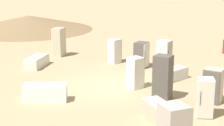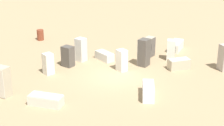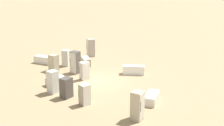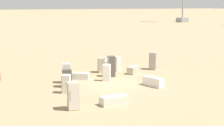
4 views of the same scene
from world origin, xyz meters
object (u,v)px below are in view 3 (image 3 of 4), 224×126
(discarded_fridge_2, at_px, (44,60))
(discarded_fridge_4, at_px, (134,70))
(discarded_fridge_1, at_px, (53,82))
(discarded_fridge_8, at_px, (84,71))
(discarded_fridge_9, at_px, (54,63))
(discarded_fridge_5, at_px, (66,88))
(discarded_fridge_13, at_px, (91,48))
(discarded_fridge_3, at_px, (86,61))
(discarded_fridge_7, at_px, (137,106))
(discarded_fridge_11, at_px, (66,58))
(discarded_fridge_6, at_px, (56,81))
(discarded_fridge_12, at_px, (85,95))
(discarded_fridge_0, at_px, (152,98))
(discarded_fridge_10, at_px, (75,62))

(discarded_fridge_2, height_order, discarded_fridge_4, discarded_fridge_4)
(discarded_fridge_1, height_order, discarded_fridge_8, discarded_fridge_1)
(discarded_fridge_2, xyz_separation_m, discarded_fridge_9, (-2.02, 1.70, 0.39))
(discarded_fridge_4, relative_size, discarded_fridge_5, 1.34)
(discarded_fridge_8, bearing_deg, discarded_fridge_1, 109.29)
(discarded_fridge_8, bearing_deg, discarded_fridge_13, -35.18)
(discarded_fridge_5, bearing_deg, discarded_fridge_2, 58.13)
(discarded_fridge_4, height_order, discarded_fridge_8, discarded_fridge_8)
(discarded_fridge_4, distance_m, discarded_fridge_13, 7.01)
(discarded_fridge_3, relative_size, discarded_fridge_7, 0.88)
(discarded_fridge_5, xyz_separation_m, discarded_fridge_11, (3.46, -6.63, 0.03))
(discarded_fridge_6, bearing_deg, discarded_fridge_12, -1.27)
(discarded_fridge_13, bearing_deg, discarded_fridge_12, 164.52)
(discarded_fridge_2, xyz_separation_m, discarded_fridge_11, (-2.34, 0.02, 0.41))
(discarded_fridge_9, bearing_deg, discarded_fridge_6, -41.55)
(discarded_fridge_11, bearing_deg, discarded_fridge_5, -70.28)
(discarded_fridge_11, bearing_deg, discarded_fridge_4, -9.77)
(discarded_fridge_6, relative_size, discarded_fridge_11, 1.08)
(discarded_fridge_4, xyz_separation_m, discarded_fridge_12, (1.43, 7.08, 0.34))
(discarded_fridge_6, bearing_deg, discarded_fridge_5, -10.68)
(discarded_fridge_7, distance_m, discarded_fridge_9, 11.42)
(discarded_fridge_13, bearing_deg, discarded_fridge_9, 130.90)
(discarded_fridge_2, bearing_deg, discarded_fridge_8, 68.35)
(discarded_fridge_1, bearing_deg, discarded_fridge_9, 48.71)
(discarded_fridge_0, height_order, discarded_fridge_5, discarded_fridge_5)
(discarded_fridge_8, relative_size, discarded_fridge_9, 1.01)
(discarded_fridge_3, distance_m, discarded_fridge_11, 1.90)
(discarded_fridge_3, xyz_separation_m, discarded_fridge_11, (1.66, 0.83, 0.40))
(discarded_fridge_11, xyz_separation_m, discarded_fridge_12, (-5.17, 7.31, -0.04))
(discarded_fridge_2, relative_size, discarded_fridge_6, 1.21)
(discarded_fridge_5, height_order, discarded_fridge_8, discarded_fridge_8)
(discarded_fridge_6, bearing_deg, discarded_fridge_13, 128.60)
(discarded_fridge_2, xyz_separation_m, discarded_fridge_7, (-11.38, 8.24, 0.56))
(discarded_fridge_7, distance_m, discarded_fridge_10, 9.81)
(discarded_fridge_12, relative_size, discarded_fridge_13, 0.79)
(discarded_fridge_6, height_order, discarded_fridge_10, discarded_fridge_10)
(discarded_fridge_2, xyz_separation_m, discarded_fridge_6, (-3.82, 4.65, -0.05))
(discarded_fridge_0, relative_size, discarded_fridge_9, 1.29)
(discarded_fridge_3, bearing_deg, discarded_fridge_11, 170.49)
(discarded_fridge_0, height_order, discarded_fridge_13, discarded_fridge_13)
(discarded_fridge_4, height_order, discarded_fridge_12, discarded_fridge_12)
(discarded_fridge_4, xyz_separation_m, discarded_fridge_9, (6.93, 1.45, 0.36))
(discarded_fridge_1, distance_m, discarded_fridge_5, 1.39)
(discarded_fridge_3, xyz_separation_m, discarded_fridge_6, (0.18, 5.45, -0.06))
(discarded_fridge_2, relative_size, discarded_fridge_4, 1.02)
(discarded_fridge_1, xyz_separation_m, discarded_fridge_12, (-3.03, 1.12, -0.13))
(discarded_fridge_0, relative_size, discarded_fridge_3, 1.19)
(discarded_fridge_2, relative_size, discarded_fridge_11, 1.30)
(discarded_fridge_10, relative_size, discarded_fridge_12, 1.36)
(discarded_fridge_9, relative_size, discarded_fridge_10, 0.76)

